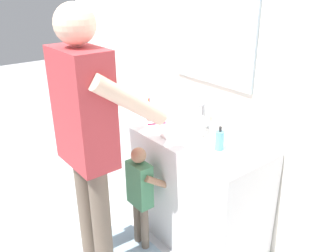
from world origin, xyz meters
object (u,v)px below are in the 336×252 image
soap_bottle (220,140)px  adult_parent (88,125)px  child_toddler (141,190)px  toothbrush_cup (151,113)px

soap_bottle → adult_parent: (-0.43, -0.72, 0.16)m
child_toddler → adult_parent: size_ratio=0.47×
child_toddler → adult_parent: adult_parent is taller
toothbrush_cup → child_toddler: (0.35, -0.36, -0.39)m
soap_bottle → child_toddler: size_ratio=0.20×
soap_bottle → adult_parent: bearing=-120.7°
toothbrush_cup → soap_bottle: toothbrush_cup is taller
child_toddler → adult_parent: bearing=-100.4°
toothbrush_cup → child_toddler: toothbrush_cup is taller
adult_parent → child_toddler: bearing=79.6°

